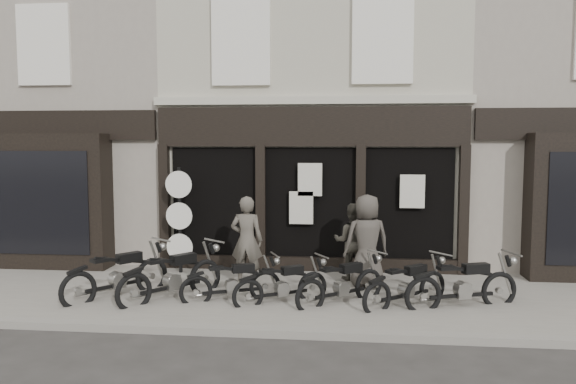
# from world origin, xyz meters

# --- Properties ---
(ground_plane) EXTENTS (90.00, 90.00, 0.00)m
(ground_plane) POSITION_xyz_m (0.00, 0.00, 0.00)
(ground_plane) COLOR #2D2B28
(ground_plane) RESTS_ON ground
(pavement) EXTENTS (30.00, 4.20, 0.12)m
(pavement) POSITION_xyz_m (0.00, 0.90, 0.06)
(pavement) COLOR slate
(pavement) RESTS_ON ground_plane
(kerb) EXTENTS (30.00, 0.25, 0.13)m
(kerb) POSITION_xyz_m (0.00, -1.25, 0.07)
(kerb) COLOR gray
(kerb) RESTS_ON ground_plane
(central_building) EXTENTS (7.30, 6.22, 8.34)m
(central_building) POSITION_xyz_m (0.00, 5.95, 4.08)
(central_building) COLOR #A6A08E
(central_building) RESTS_ON ground
(neighbour_left) EXTENTS (5.60, 6.73, 8.34)m
(neighbour_left) POSITION_xyz_m (-6.35, 5.90, 4.04)
(neighbour_left) COLOR gray
(neighbour_left) RESTS_ON ground
(neighbour_right) EXTENTS (5.60, 6.73, 8.34)m
(neighbour_right) POSITION_xyz_m (6.35, 5.90, 4.04)
(neighbour_right) COLOR gray
(neighbour_right) RESTS_ON ground
(motorcycle_0) EXTENTS (1.63, 1.99, 1.11)m
(motorcycle_0) POSITION_xyz_m (-3.59, 0.41, 0.44)
(motorcycle_0) COLOR black
(motorcycle_0) RESTS_ON ground
(motorcycle_1) EXTENTS (1.70, 1.96, 1.12)m
(motorcycle_1) POSITION_xyz_m (-2.49, 0.38, 0.45)
(motorcycle_1) COLOR black
(motorcycle_1) RESTS_ON ground
(motorcycle_2) EXTENTS (1.84, 1.04, 0.94)m
(motorcycle_2) POSITION_xyz_m (-1.32, 0.39, 0.37)
(motorcycle_2) COLOR black
(motorcycle_2) RESTS_ON ground
(motorcycle_3) EXTENTS (1.75, 1.23, 0.93)m
(motorcycle_3) POSITION_xyz_m (-0.36, 0.32, 0.37)
(motorcycle_3) COLOR black
(motorcycle_3) RESTS_ON ground
(motorcycle_4) EXTENTS (1.72, 1.52, 0.99)m
(motorcycle_4) POSITION_xyz_m (0.75, 0.42, 0.39)
(motorcycle_4) COLOR black
(motorcycle_4) RESTS_ON ground
(motorcycle_5) EXTENTS (1.74, 1.50, 0.99)m
(motorcycle_5) POSITION_xyz_m (1.95, 0.38, 0.39)
(motorcycle_5) COLOR black
(motorcycle_5) RESTS_ON ground
(motorcycle_6) EXTENTS (2.16, 1.04, 1.08)m
(motorcycle_6) POSITION_xyz_m (2.96, 0.37, 0.43)
(motorcycle_6) COLOR black
(motorcycle_6) RESTS_ON ground
(man_left) EXTENTS (0.70, 0.47, 1.86)m
(man_left) POSITION_xyz_m (-1.24, 1.52, 1.05)
(man_left) COLOR #4F4940
(man_left) RESTS_ON pavement
(man_centre) EXTENTS (0.87, 0.71, 1.66)m
(man_centre) POSITION_xyz_m (0.96, 2.16, 0.95)
(man_centre) COLOR #3E3B32
(man_centre) RESTS_ON pavement
(man_right) EXTENTS (1.07, 0.84, 1.92)m
(man_right) POSITION_xyz_m (1.25, 1.57, 1.08)
(man_right) COLOR #413C36
(man_right) RESTS_ON pavement
(advert_sign_post) EXTENTS (0.62, 0.40, 2.53)m
(advert_sign_post) POSITION_xyz_m (-2.94, 2.39, 1.23)
(advert_sign_post) COLOR black
(advert_sign_post) RESTS_ON ground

